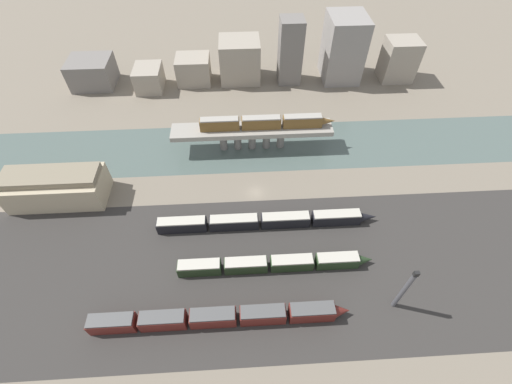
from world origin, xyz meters
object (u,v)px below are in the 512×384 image
object	(u,v)px
train_yard_near	(219,317)
train_yard_far	(266,221)
train_on_bridge	(265,122)
warehouse_building	(56,187)
train_yard_mid	(275,264)
signal_tower	(404,290)

from	to	relation	value
train_yard_near	train_yard_far	bearing A→B (deg)	64.27
train_on_bridge	train_yard_near	size ratio (longest dim) A/B	0.74
train_yard_near	warehouse_building	xyz separation A→B (m)	(-43.87, 36.72, 2.57)
train_yard_near	train_yard_mid	size ratio (longest dim) A/B	1.19
train_yard_near	signal_tower	size ratio (longest dim) A/B	3.62
train_yard_near	train_yard_mid	world-z (taller)	train_yard_near
warehouse_building	train_on_bridge	bearing A→B (deg)	17.30
warehouse_building	train_yard_near	bearing A→B (deg)	-39.93
warehouse_building	train_yard_far	bearing A→B (deg)	-12.65
train_on_bridge	train_yard_mid	distance (m)	43.45
train_yard_near	signal_tower	xyz separation A→B (m)	(38.06, 1.34, 5.40)
train_on_bridge	train_yard_far	distance (m)	31.45
train_on_bridge	train_yard_mid	bearing A→B (deg)	-91.23
train_on_bridge	train_yard_far	bearing A→B (deg)	-93.84
train_yard_mid	warehouse_building	world-z (taller)	warehouse_building
train_on_bridge	signal_tower	xyz separation A→B (m)	(24.34, -53.32, -2.15)
train_on_bridge	warehouse_building	size ratio (longest dim) A/B	1.60
train_yard_far	warehouse_building	xyz separation A→B (m)	(-55.56, 12.47, 2.79)
train_yard_mid	train_yard_far	distance (m)	12.36
train_yard_near	warehouse_building	size ratio (longest dim) A/B	2.15
train_yard_near	train_yard_mid	xyz separation A→B (m)	(12.81, 11.94, -0.32)
train_on_bridge	train_yard_near	world-z (taller)	train_on_bridge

